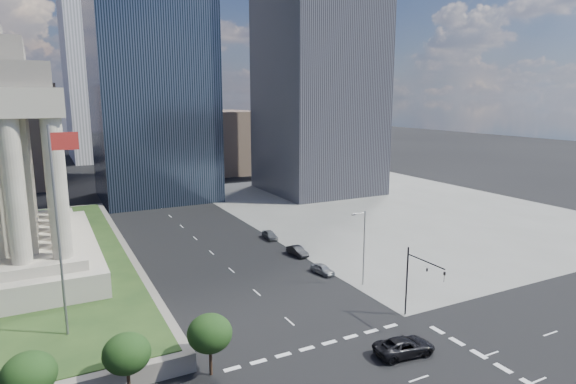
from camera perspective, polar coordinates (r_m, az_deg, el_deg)
ground at (r=128.09m, az=-16.55°, el=-0.27°), size 500.00×500.00×0.00m
sidewalk_ne at (r=110.98m, az=11.82°, el=-1.74°), size 68.00×90.00×0.03m
flagpole at (r=49.00m, az=-25.50°, el=-3.11°), size 2.52×0.24×20.00m
midrise_glass at (r=121.40m, az=-15.94°, el=13.41°), size 26.00×26.00×60.00m
building_filler_ne at (r=163.78m, az=-7.69°, el=6.01°), size 20.00×30.00×20.00m
building_filler_nw at (r=154.22m, az=-30.08°, el=5.81°), size 24.00×30.00×28.00m
traffic_signal_ne at (r=54.77m, az=15.21°, el=-9.57°), size 0.30×5.74×8.00m
street_lamp_north at (r=63.38m, az=8.88°, el=-6.07°), size 2.13×0.22×10.00m
pickup_truck at (r=49.63m, az=13.63°, el=-17.36°), size 3.47×6.30×1.67m
parked_sedan_near at (r=68.29m, az=4.13°, el=-9.10°), size 4.18×2.21×1.36m
parked_sedan_mid at (r=75.59m, az=1.13°, el=-7.02°), size 4.49×1.85×1.45m
parked_sedan_far at (r=84.21m, az=-2.16°, el=-5.10°), size 2.02×4.45×1.48m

